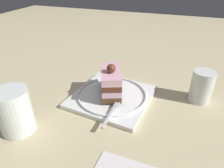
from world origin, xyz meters
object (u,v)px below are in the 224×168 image
dessert_plate (112,96)px  drink_glass_far (15,112)px  cake_slice (111,82)px  fork (113,110)px  drink_glass_near (201,88)px

dessert_plate → drink_glass_far: size_ratio=2.21×
dessert_plate → drink_glass_far: 0.25m
cake_slice → fork: bearing=-157.6°
dessert_plate → cake_slice: cake_slice is taller
drink_glass_far → dessert_plate: bearing=-40.4°
cake_slice → drink_glass_far: bearing=140.4°
cake_slice → drink_glass_near: cake_slice is taller
fork → cake_slice: bearing=22.4°
dessert_plate → drink_glass_near: size_ratio=2.58×
cake_slice → dessert_plate: bearing=-118.1°
drink_glass_far → drink_glass_near: bearing=-56.1°
dessert_plate → fork: bearing=-159.3°
fork → drink_glass_far: bearing=120.6°
dessert_plate → fork: 0.08m
drink_glass_near → drink_glass_far: 0.48m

